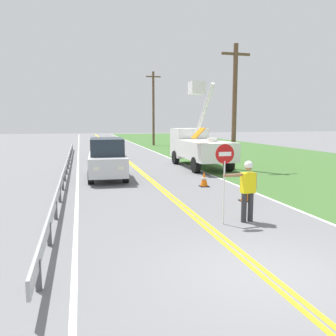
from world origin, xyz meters
TOP-DOWN VIEW (x-y plane):
  - ground_plane at (0.00, 0.00)m, footprint 160.00×160.00m
  - grass_verge_right at (11.60, 20.00)m, footprint 16.00×110.00m
  - centerline_yellow_left at (-0.09, 20.00)m, footprint 0.11×110.00m
  - centerline_yellow_right at (0.09, 20.00)m, footprint 0.11×110.00m
  - edge_line_right at (3.60, 20.00)m, footprint 0.12×110.00m
  - edge_line_left at (-3.60, 20.00)m, footprint 0.12×110.00m
  - flagger_worker at (1.31, 3.25)m, footprint 1.09×0.27m
  - stop_sign_paddle at (0.55, 3.20)m, footprint 0.56×0.04m
  - utility_bucket_truck at (4.05, 15.35)m, footprint 2.67×6.81m
  - oncoming_suv_nearest at (-2.09, 12.06)m, footprint 2.08×4.68m
  - oncoming_sedan_second at (-1.62, 20.90)m, footprint 2.07×4.18m
  - utility_pole_near at (5.73, 13.59)m, footprint 1.80×0.28m
  - utility_pole_mid at (5.38, 35.49)m, footprint 1.80×0.28m
  - traffic_cone_lead at (2.51, 5.66)m, footprint 0.40×0.40m
  - traffic_cone_mid at (2.03, 8.76)m, footprint 0.40×0.40m
  - guardrail_left_shoulder at (-4.20, 15.25)m, footprint 0.10×32.00m

SIDE VIEW (x-z plane):
  - ground_plane at x=0.00m, z-range 0.00..0.00m
  - grass_verge_right at x=11.60m, z-range 0.00..0.01m
  - centerline_yellow_left at x=-0.09m, z-range 0.00..0.01m
  - centerline_yellow_right at x=0.09m, z-range 0.00..0.01m
  - edge_line_right at x=3.60m, z-range 0.00..0.01m
  - edge_line_left at x=-3.60m, z-range 0.00..0.01m
  - traffic_cone_lead at x=2.51m, z-range -0.01..0.69m
  - traffic_cone_mid at x=2.03m, z-range -0.01..0.69m
  - guardrail_left_shoulder at x=-4.20m, z-range 0.16..0.87m
  - oncoming_sedan_second at x=-1.62m, z-range -0.02..1.68m
  - flagger_worker at x=1.31m, z-range 0.13..1.96m
  - oncoming_suv_nearest at x=-2.09m, z-range 0.01..2.11m
  - utility_bucket_truck at x=4.05m, z-range -1.34..4.17m
  - stop_sign_paddle at x=0.55m, z-range 0.54..2.87m
  - utility_pole_near at x=5.73m, z-range 0.18..7.70m
  - utility_pole_mid at x=5.38m, z-range 0.19..9.06m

